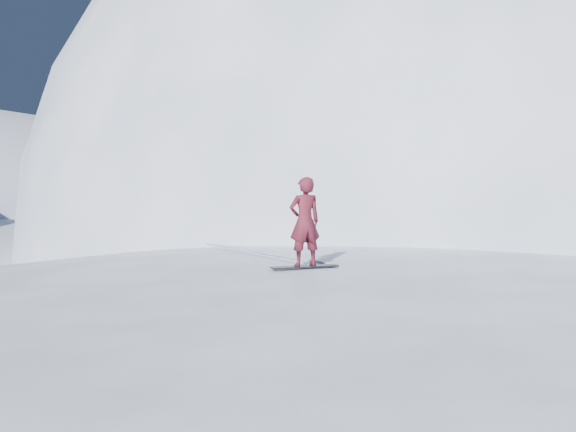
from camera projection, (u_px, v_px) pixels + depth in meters
name	position (u px, v px, depth m)	size (l,w,h in m)	color
ground	(384.00, 383.00, 13.75)	(400.00, 400.00, 0.00)	white
near_ridge	(359.00, 345.00, 16.90)	(36.00, 28.00, 4.80)	white
summit_peak	(466.00, 242.00, 46.03)	(60.00, 56.00, 56.00)	white
peak_shoulder	(357.00, 259.00, 36.00)	(28.00, 24.00, 18.00)	white
wind_bumps	(319.00, 360.00, 15.50)	(16.00, 14.40, 1.00)	white
snowboard	(305.00, 266.00, 14.39)	(1.57, 0.29, 0.03)	black
snowboarder	(305.00, 222.00, 14.33)	(0.73, 0.48, 1.99)	maroon
board_tracks	(259.00, 253.00, 17.19)	(1.58, 5.93, 0.04)	silver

